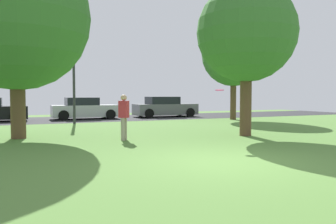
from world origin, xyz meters
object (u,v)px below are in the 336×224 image
Objects in this scene: maple_tree_near at (246,33)px; person_thrower at (124,115)px; frisbee_disc at (219,90)px; street_lamp_post at (74,83)px; oak_tree_right at (234,55)px; parked_car_silver at (85,109)px; oak_tree_center at (16,17)px; parked_car_grey at (165,108)px.

person_thrower is (-4.68, 0.66, -3.08)m from maple_tree_near.
street_lamp_post reaches higher than frisbee_disc.
parked_car_silver is at bearing 153.17° from oak_tree_right.
oak_tree_center is 5.24m from person_thrower.
frisbee_disc is at bearing -36.83° from oak_tree_center.
parked_car_grey is 8.10m from street_lamp_post.
person_thrower reaches higher than parked_car_silver.
parked_car_silver is at bearing -179.71° from parked_car_grey.
oak_tree_right is at bearing 52.81° from frisbee_disc.
frisbee_disc is 0.09× the size of parked_car_silver.
person_thrower is at bearing -93.58° from parked_car_silver.
oak_tree_right is 1.38× the size of street_lamp_post.
maple_tree_near is at bearing -57.57° from street_lamp_post.
oak_tree_center is at bearing 143.17° from frisbee_disc.
oak_tree_center is 4.39× the size of person_thrower.
oak_tree_right is 1.06× the size of maple_tree_near.
parked_car_grey is (4.06, 13.58, -1.06)m from frisbee_disc.
oak_tree_center reaches higher than parked_car_silver.
maple_tree_near is 5.65m from person_thrower.
parked_car_grey is (6.49, 11.28, -0.20)m from person_thrower.
parked_car_grey is at bearing 81.41° from maple_tree_near.
maple_tree_near is at bearing -71.52° from parked_car_silver.
oak_tree_right is 8.87m from maple_tree_near.
maple_tree_near is 1.29× the size of parked_car_grey.
maple_tree_near is (-4.70, -7.52, -0.22)m from oak_tree_right.
street_lamp_post is at bearing 122.43° from maple_tree_near.
parked_car_silver is 0.93× the size of parked_car_grey.
oak_tree_center is (-12.73, -4.83, 0.18)m from oak_tree_right.
street_lamp_post is (2.83, 5.51, -2.10)m from oak_tree_center.
oak_tree_right is 10.34m from parked_car_silver.
person_thrower is at bearing -86.02° from street_lamp_post.
maple_tree_near reaches higher than frisbee_disc.
street_lamp_post reaches higher than parked_car_silver.
person_thrower is 0.35× the size of parked_car_grey.
parked_car_grey is (5.78, 0.03, 0.02)m from parked_car_silver.
frisbee_disc is 0.08× the size of parked_car_grey.
oak_tree_center is 1.53× the size of parked_car_grey.
parked_car_grey is (-2.89, 4.42, -3.50)m from oak_tree_right.
maple_tree_near reaches higher than street_lamp_post.
person_thrower is 13.01m from parked_car_grey.
oak_tree_center is at bearing -117.21° from street_lamp_post.
oak_tree_right reaches higher than maple_tree_near.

